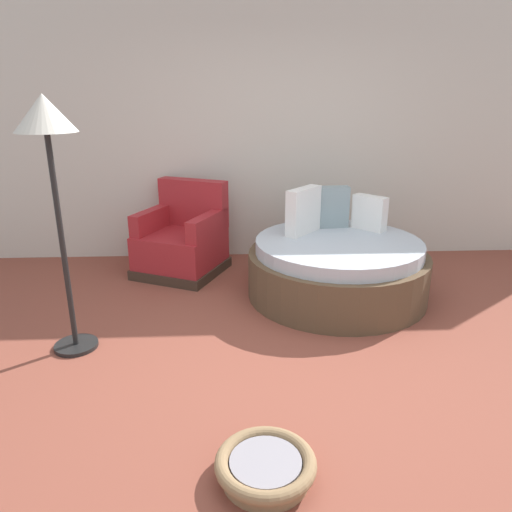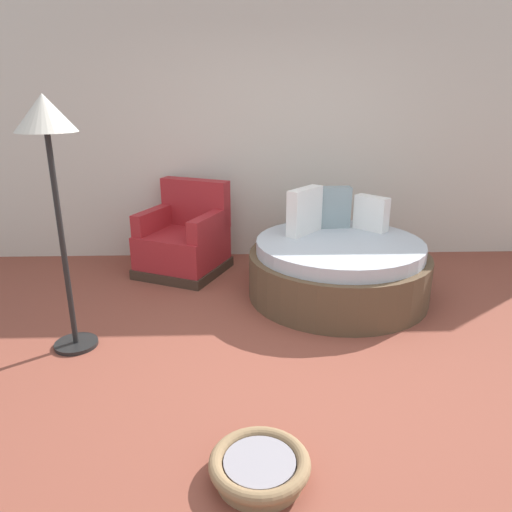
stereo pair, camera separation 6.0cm
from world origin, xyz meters
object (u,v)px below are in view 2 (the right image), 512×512
Objects in this scene: pet_basket at (260,467)px; red_armchair at (185,241)px; round_daybed at (338,267)px; floor_lamp at (48,139)px.

red_armchair is at bearing 102.82° from pet_basket.
red_armchair is (-1.49, 0.70, 0.05)m from round_daybed.
floor_lamp is at bearing 134.47° from pet_basket.
round_daybed is 1.64m from red_armchair.
floor_lamp is at bearing -157.67° from round_daybed.
round_daybed is 1.56× the size of red_armchair.
floor_lamp reaches higher than red_armchair.
round_daybed is 3.24× the size of pet_basket.
pet_basket is at bearing -45.53° from floor_lamp.
red_armchair reaches higher than pet_basket.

